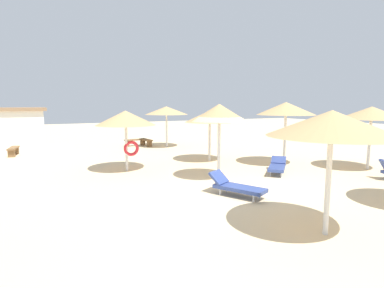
% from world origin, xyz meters
% --- Properties ---
extents(ground_plane, '(80.00, 80.00, 0.00)m').
position_xyz_m(ground_plane, '(0.00, 0.00, 0.00)').
color(ground_plane, beige).
extents(parasol_0, '(2.81, 2.81, 3.08)m').
position_xyz_m(parasol_0, '(4.65, 2.08, 2.76)').
color(parasol_0, silver).
rests_on(parasol_0, ground).
extents(parasol_2, '(2.20, 2.20, 3.00)m').
position_xyz_m(parasol_2, '(0.19, 1.02, 2.64)').
color(parasol_2, silver).
rests_on(parasol_2, ground).
extents(parasol_3, '(2.76, 2.76, 2.88)m').
position_xyz_m(parasol_3, '(7.32, -0.48, 2.58)').
color(parasol_3, silver).
rests_on(parasol_3, ground).
extents(parasol_5, '(2.93, 2.93, 2.82)m').
position_xyz_m(parasol_5, '(1.80, 10.47, 2.53)').
color(parasol_5, silver).
rests_on(parasol_5, ground).
extents(parasol_6, '(2.84, 2.84, 2.86)m').
position_xyz_m(parasol_6, '(-0.34, -4.52, 2.56)').
color(parasol_6, silver).
rests_on(parasol_6, ground).
extents(parasol_8, '(2.61, 2.61, 2.65)m').
position_xyz_m(parasol_8, '(1.84, 4.60, 2.34)').
color(parasol_8, silver).
rests_on(parasol_8, ground).
extents(parasol_9, '(2.64, 2.64, 2.70)m').
position_xyz_m(parasol_9, '(-2.67, 4.21, 2.35)').
color(parasol_9, silver).
rests_on(parasol_9, ground).
extents(lounger_0, '(1.83, 1.78, 0.61)m').
position_xyz_m(lounger_0, '(3.07, 0.82, 0.31)').
color(lounger_0, '#33478C').
rests_on(lounger_0, ground).
extents(lounger_2, '(1.41, 1.97, 0.73)m').
position_xyz_m(lounger_2, '(-0.48, -1.13, 0.32)').
color(lounger_2, '#33478C').
rests_on(lounger_2, ground).
extents(bench_0, '(0.58, 1.54, 0.49)m').
position_xyz_m(bench_0, '(-7.52, 11.14, 0.35)').
color(bench_0, brown).
rests_on(bench_0, ground).
extents(bench_1, '(1.52, 0.46, 0.49)m').
position_xyz_m(bench_1, '(-0.04, 11.95, 0.35)').
color(bench_1, brown).
rests_on(bench_1, ground).
extents(bench_2, '(0.58, 1.54, 0.49)m').
position_xyz_m(bench_2, '(0.66, 11.61, 0.35)').
color(bench_2, brown).
rests_on(bench_2, ground).
extents(beach_cabana, '(3.75, 4.04, 2.75)m').
position_xyz_m(beach_cabana, '(-7.48, 13.93, 1.40)').
color(beach_cabana, white).
rests_on(beach_cabana, ground).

